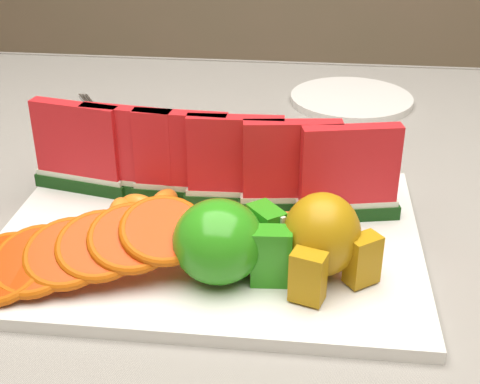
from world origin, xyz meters
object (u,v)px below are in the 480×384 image
fork (68,119)px  apple_cluster (227,242)px  platter (209,237)px  side_plate (351,99)px  pear_cluster (323,238)px

fork → apple_cluster: bearing=-53.0°
platter → side_plate: bearing=69.9°
platter → apple_cluster: 0.08m
pear_cluster → apple_cluster: bearing=-175.7°
side_plate → fork: bearing=-163.4°
apple_cluster → fork: (-0.27, 0.36, -0.04)m
pear_cluster → fork: (-0.35, 0.35, -0.05)m
platter → fork: size_ratio=2.18×
apple_cluster → side_plate: (0.12, 0.48, -0.04)m
platter → fork: bearing=130.0°
platter → pear_cluster: 0.13m
apple_cluster → fork: apple_cluster is taller
side_plate → fork: 0.41m
apple_cluster → side_plate: apple_cluster is taller
fork → pear_cluster: bearing=-45.1°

